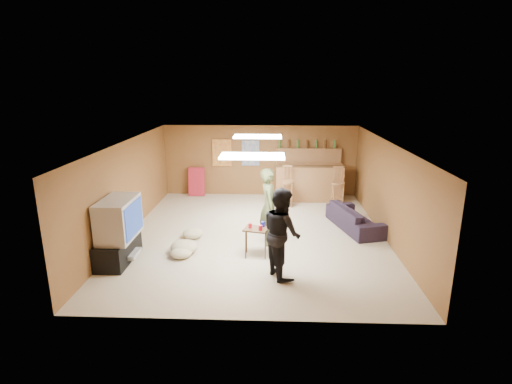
{
  "coord_description": "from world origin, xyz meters",
  "views": [
    {
      "loc": [
        0.36,
        -8.82,
        3.52
      ],
      "look_at": [
        0.0,
        0.2,
        1.0
      ],
      "focal_mm": 28.0,
      "sensor_mm": 36.0,
      "label": 1
    }
  ],
  "objects_px": {
    "person_olive": "(269,207)",
    "sofa": "(355,218)",
    "person_black": "(282,233)",
    "bar_counter": "(309,182)",
    "tray_table": "(256,242)",
    "tv_body": "(119,219)"
  },
  "relations": [
    {
      "from": "bar_counter",
      "to": "person_black",
      "type": "relative_size",
      "value": 1.19
    },
    {
      "from": "person_olive",
      "to": "person_black",
      "type": "distance_m",
      "value": 1.53
    },
    {
      "from": "sofa",
      "to": "bar_counter",
      "type": "bearing_deg",
      "value": 5.33
    },
    {
      "from": "tv_body",
      "to": "bar_counter",
      "type": "xyz_separation_m",
      "value": [
        4.15,
        4.45,
        -0.35
      ]
    },
    {
      "from": "tray_table",
      "to": "person_black",
      "type": "bearing_deg",
      "value": -58.16
    },
    {
      "from": "sofa",
      "to": "tray_table",
      "type": "xyz_separation_m",
      "value": [
        -2.37,
        -1.7,
        0.03
      ]
    },
    {
      "from": "tray_table",
      "to": "bar_counter",
      "type": "bearing_deg",
      "value": 70.6
    },
    {
      "from": "tv_body",
      "to": "person_olive",
      "type": "height_order",
      "value": "person_olive"
    },
    {
      "from": "person_olive",
      "to": "sofa",
      "type": "height_order",
      "value": "person_olive"
    },
    {
      "from": "person_black",
      "to": "tv_body",
      "type": "bearing_deg",
      "value": 57.82
    },
    {
      "from": "bar_counter",
      "to": "tray_table",
      "type": "height_order",
      "value": "bar_counter"
    },
    {
      "from": "person_black",
      "to": "sofa",
      "type": "distance_m",
      "value": 3.18
    },
    {
      "from": "person_black",
      "to": "bar_counter",
      "type": "bearing_deg",
      "value": -34.45
    },
    {
      "from": "person_black",
      "to": "sofa",
      "type": "bearing_deg",
      "value": -60.17
    },
    {
      "from": "tv_body",
      "to": "sofa",
      "type": "relative_size",
      "value": 0.58
    },
    {
      "from": "sofa",
      "to": "person_black",
      "type": "bearing_deg",
      "value": 127.94
    },
    {
      "from": "bar_counter",
      "to": "person_olive",
      "type": "relative_size",
      "value": 1.17
    },
    {
      "from": "person_black",
      "to": "tray_table",
      "type": "relative_size",
      "value": 2.77
    },
    {
      "from": "tv_body",
      "to": "tray_table",
      "type": "height_order",
      "value": "tv_body"
    },
    {
      "from": "person_olive",
      "to": "tray_table",
      "type": "distance_m",
      "value": 0.93
    },
    {
      "from": "tv_body",
      "to": "person_olive",
      "type": "distance_m",
      "value": 3.14
    },
    {
      "from": "sofa",
      "to": "tray_table",
      "type": "bearing_deg",
      "value": 110.1
    }
  ]
}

